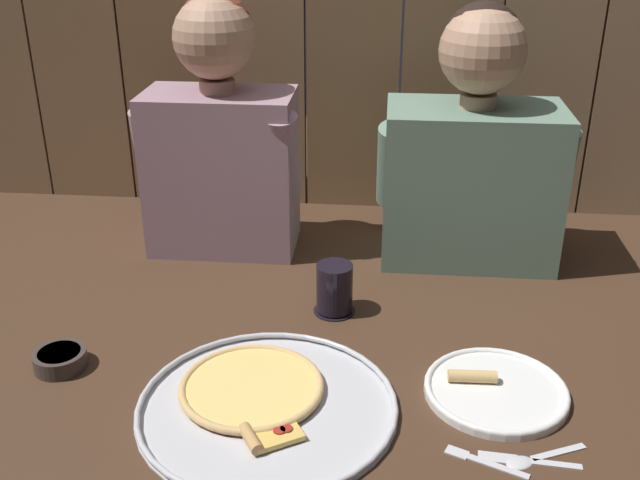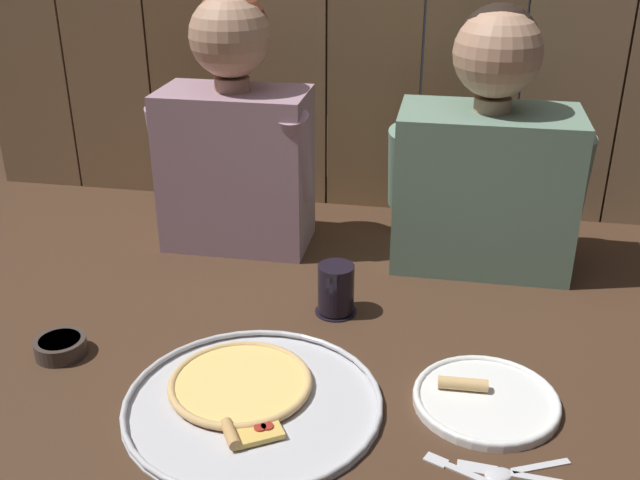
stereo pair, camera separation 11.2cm
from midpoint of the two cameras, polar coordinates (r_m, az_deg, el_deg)
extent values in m
plane|color=#422B1C|center=(1.42, -1.60, -8.37)|extent=(3.20, 3.20, 0.00)
cylinder|color=silver|center=(1.28, -6.64, -12.78)|extent=(0.44, 0.44, 0.01)
torus|color=silver|center=(1.27, -6.66, -12.50)|extent=(0.44, 0.44, 0.01)
cylinder|color=#B23823|center=(1.32, -7.76, -11.34)|extent=(0.24, 0.24, 0.00)
cylinder|color=#F4D170|center=(1.31, -7.77, -11.17)|extent=(0.23, 0.23, 0.01)
torus|color=tan|center=(1.31, -7.77, -11.17)|extent=(0.25, 0.25, 0.01)
cube|color=#EABC56|center=(1.22, -6.23, -14.69)|extent=(0.10, 0.09, 0.01)
cylinder|color=tan|center=(1.20, -8.12, -14.97)|extent=(0.05, 0.06, 0.02)
cylinder|color=#A3281E|center=(1.21, -5.35, -14.32)|extent=(0.02, 0.02, 0.00)
cylinder|color=#A3281E|center=(1.21, -5.89, -14.43)|extent=(0.02, 0.02, 0.00)
cylinder|color=white|center=(1.33, 11.00, -11.45)|extent=(0.25, 0.25, 0.01)
torus|color=white|center=(1.32, 11.02, -11.24)|extent=(0.25, 0.25, 0.01)
cylinder|color=tan|center=(1.33, 9.26, -10.38)|extent=(0.09, 0.02, 0.02)
cylinder|color=black|center=(1.54, -0.85, -5.46)|extent=(0.09, 0.09, 0.01)
cylinder|color=black|center=(1.51, -0.86, -3.71)|extent=(0.07, 0.07, 0.10)
cylinder|color=#3D332D|center=(1.46, -21.49, -8.61)|extent=(0.10, 0.10, 0.03)
cylinder|color=#B23823|center=(1.46, -21.54, -8.34)|extent=(0.08, 0.08, 0.02)
cube|color=silver|center=(1.19, 10.83, -16.80)|extent=(0.09, 0.05, 0.01)
cube|color=silver|center=(1.20, 7.79, -15.93)|extent=(0.04, 0.03, 0.01)
cube|color=silver|center=(1.21, 14.68, -16.35)|extent=(0.10, 0.02, 0.01)
cube|color=silver|center=(1.20, 10.85, -16.18)|extent=(0.06, 0.03, 0.00)
cube|color=silver|center=(1.23, 15.34, -15.51)|extent=(0.09, 0.05, 0.01)
ellipsoid|color=silver|center=(1.20, 12.45, -16.33)|extent=(0.05, 0.05, 0.01)
cube|color=gray|center=(1.77, -9.35, 5.17)|extent=(0.34, 0.19, 0.38)
cylinder|color=tan|center=(1.72, -9.83, 11.59)|extent=(0.08, 0.08, 0.03)
sphere|color=tan|center=(1.70, -10.10, 15.07)|extent=(0.18, 0.18, 0.18)
sphere|color=brown|center=(1.71, -10.02, 15.61)|extent=(0.17, 0.17, 0.17)
cylinder|color=gray|center=(1.76, -14.61, 6.52)|extent=(0.08, 0.11, 0.22)
cylinder|color=gray|center=(1.69, -4.78, 6.41)|extent=(0.08, 0.13, 0.22)
cube|color=slate|center=(1.73, 9.69, 4.24)|extent=(0.39, 0.23, 0.36)
cylinder|color=tan|center=(1.67, 10.18, 10.48)|extent=(0.08, 0.08, 0.03)
sphere|color=tan|center=(1.65, 10.47, 14.14)|extent=(0.19, 0.19, 0.19)
sphere|color=black|center=(1.66, 10.47, 14.71)|extent=(0.17, 0.17, 0.17)
cylinder|color=slate|center=(1.67, 3.80, 5.74)|extent=(0.08, 0.13, 0.21)
cylinder|color=slate|center=(1.70, 15.90, 5.16)|extent=(0.08, 0.12, 0.21)
camera|label=1|loc=(0.06, -92.26, -1.06)|focal=41.58mm
camera|label=2|loc=(0.06, 87.74, 1.06)|focal=41.58mm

